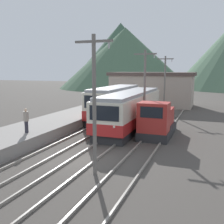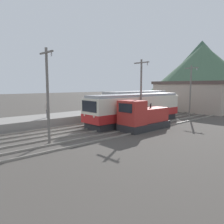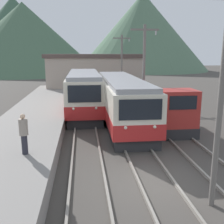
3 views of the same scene
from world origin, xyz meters
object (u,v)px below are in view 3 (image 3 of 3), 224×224
object	(u,v)px
commuter_train_left	(84,94)
catenary_mast_far	(122,65)
commuter_train_center	(121,101)
person_on_platform	(24,132)
catenary_mast_near	(221,95)
catenary_mast_mid	(144,72)
shunting_locomotive	(169,112)

from	to	relation	value
commuter_train_left	catenary_mast_far	xyz separation A→B (m)	(4.31, 6.64, 2.23)
commuter_train_center	person_on_platform	size ratio (longest dim) A/B	7.58
commuter_train_center	catenary_mast_far	bearing A→B (deg)	81.35
commuter_train_center	commuter_train_left	bearing A→B (deg)	130.50
catenary_mast_near	person_on_platform	distance (m)	8.02
commuter_train_left	catenary_mast_near	distance (m)	15.80
catenary_mast_far	person_on_platform	world-z (taller)	catenary_mast_far
commuter_train_left	catenary_mast_mid	world-z (taller)	catenary_mast_mid
shunting_locomotive	catenary_mast_far	size ratio (longest dim) A/B	0.80
catenary_mast_near	person_on_platform	world-z (taller)	catenary_mast_near
commuter_train_left	catenary_mast_mid	bearing A→B (deg)	-44.27
catenary_mast_near	catenary_mast_mid	bearing A→B (deg)	90.00
catenary_mast_far	catenary_mast_near	bearing A→B (deg)	-90.00
catenary_mast_far	catenary_mast_mid	bearing A→B (deg)	-90.00
catenary_mast_near	commuter_train_left	bearing A→B (deg)	105.99
commuter_train_center	catenary_mast_far	distance (m)	10.29
commuter_train_center	catenary_mast_near	distance (m)	12.08
commuter_train_center	catenary_mast_mid	distance (m)	2.91
commuter_train_left	commuter_train_center	distance (m)	4.31
catenary_mast_near	catenary_mast_far	bearing A→B (deg)	90.00
shunting_locomotive	catenary_mast_near	distance (m)	9.88
commuter_train_left	person_on_platform	xyz separation A→B (m)	(-2.69, -11.69, 0.20)
catenary_mast_near	catenary_mast_far	xyz separation A→B (m)	(0.00, 21.67, 0.00)
catenary_mast_near	person_on_platform	bearing A→B (deg)	154.45
person_on_platform	catenary_mast_mid	bearing A→B (deg)	46.92
shunting_locomotive	person_on_platform	bearing A→B (deg)	-144.61
shunting_locomotive	catenary_mast_far	distance (m)	12.67
commuter_train_center	catenary_mast_near	xyz separation A→B (m)	(1.51, -11.76, 2.31)
catenary_mast_far	person_on_platform	bearing A→B (deg)	-110.91
person_on_platform	catenary_mast_near	bearing A→B (deg)	-25.55
commuter_train_center	person_on_platform	bearing A→B (deg)	-123.16
catenary_mast_near	catenary_mast_far	world-z (taller)	same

